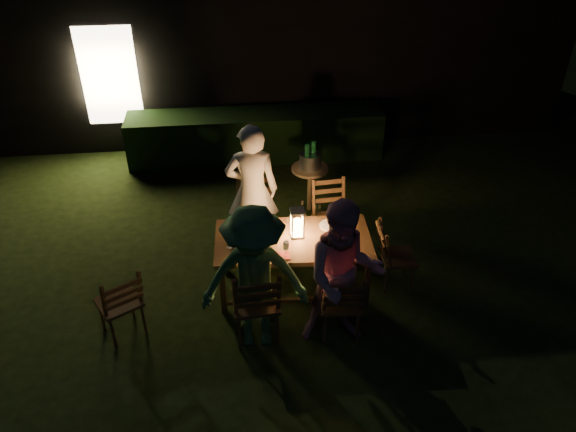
{
  "coord_description": "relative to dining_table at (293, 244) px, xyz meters",
  "views": [
    {
      "loc": [
        -0.87,
        -4.79,
        4.53
      ],
      "look_at": [
        -0.3,
        0.58,
        0.89
      ],
      "focal_mm": 35.0,
      "sensor_mm": 36.0,
      "label": 1
    }
  ],
  "objects": [
    {
      "name": "wineglass_c",
      "position": [
        0.29,
        -0.29,
        0.16
      ],
      "size": [
        0.06,
        0.06,
        0.18
      ],
      "primitive_type": null,
      "color": "#59070F",
      "rests_on": "dining_table"
    },
    {
      "name": "chair_near_left",
      "position": [
        -0.48,
        -0.75,
        -0.34
      ],
      "size": [
        0.51,
        0.54,
        1.08
      ],
      "rotation": [
        0.0,
        0.0,
        0.06
      ],
      "color": "#4A3218",
      "rests_on": "ground"
    },
    {
      "name": "person_house_side",
      "position": [
        -0.42,
        0.84,
        0.23
      ],
      "size": [
        0.67,
        0.45,
        1.79
      ],
      "primitive_type": "imported",
      "rotation": [
        0.0,
        0.0,
        3.1
      ],
      "color": "silver",
      "rests_on": "ground"
    },
    {
      "name": "plate_far_left",
      "position": [
        -0.54,
        0.24,
        0.08
      ],
      "size": [
        0.25,
        0.25,
        0.01
      ],
      "primitive_type": "cylinder",
      "color": "white",
      "rests_on": "dining_table"
    },
    {
      "name": "wineglass_e",
      "position": [
        -0.11,
        -0.3,
        0.16
      ],
      "size": [
        0.06,
        0.06,
        0.18
      ],
      "primitive_type": null,
      "color": "silver",
      "rests_on": "dining_table"
    },
    {
      "name": "ice_bucket",
      "position": [
        0.43,
        1.7,
        0.14
      ],
      "size": [
        0.3,
        0.3,
        0.22
      ],
      "primitive_type": "cylinder",
      "color": "#A5A8AD",
      "rests_on": "side_table"
    },
    {
      "name": "chair_spare",
      "position": [
        -1.91,
        -0.54,
        -0.38
      ],
      "size": [
        0.59,
        0.61,
        0.95
      ],
      "rotation": [
        0.0,
        0.0,
        0.52
      ],
      "color": "#4A3218",
      "rests_on": "ground"
    },
    {
      "name": "person_opp_right",
      "position": [
        0.42,
        -0.84,
        0.19
      ],
      "size": [
        0.86,
        0.68,
        1.71
      ],
      "primitive_type": "imported",
      "rotation": [
        0.0,
        0.0,
        -0.04
      ],
      "color": "#BA8095",
      "rests_on": "ground"
    },
    {
      "name": "wineglass_b",
      "position": [
        -0.72,
        -0.09,
        0.16
      ],
      "size": [
        0.06,
        0.06,
        0.18
      ],
      "primitive_type": null,
      "color": "#59070F",
      "rests_on": "dining_table"
    },
    {
      "name": "wineglass_a",
      "position": [
        -0.29,
        0.29,
        0.16
      ],
      "size": [
        0.06,
        0.06,
        0.18
      ],
      "primitive_type": null,
      "color": "#59070F",
      "rests_on": "dining_table"
    },
    {
      "name": "chair_far_left",
      "position": [
        -0.42,
        0.79,
        -0.35
      ],
      "size": [
        0.55,
        0.58,
        1.05
      ],
      "rotation": [
        0.0,
        0.0,
        2.96
      ],
      "color": "#4A3218",
      "rests_on": "ground"
    },
    {
      "name": "wineglass_d",
      "position": [
        0.63,
        0.16,
        0.16
      ],
      "size": [
        0.06,
        0.06,
        0.18
      ],
      "primitive_type": null,
      "color": "#59070F",
      "rests_on": "dining_table"
    },
    {
      "name": "chair_near_right",
      "position": [
        0.42,
        -0.79,
        -0.38
      ],
      "size": [
        0.46,
        0.49,
        0.96
      ],
      "rotation": [
        0.0,
        0.0,
        -0.06
      ],
      "color": "#4A3218",
      "rests_on": "ground"
    },
    {
      "name": "bottle_bucket_a",
      "position": [
        0.38,
        1.66,
        0.19
      ],
      "size": [
        0.07,
        0.07,
        0.32
      ],
      "primitive_type": "cylinder",
      "color": "#0F471E",
      "rests_on": "side_table"
    },
    {
      "name": "dining_table",
      "position": [
        0.0,
        0.0,
        0.0
      ],
      "size": [
        1.81,
        0.95,
        0.74
      ],
      "rotation": [
        0.0,
        0.0,
        -0.04
      ],
      "color": "#4A3218",
      "rests_on": "ground"
    },
    {
      "name": "garden_envelope",
      "position": [
        0.25,
        5.82,
        0.91
      ],
      "size": [
        40.0,
        40.0,
        3.2
      ],
      "color": "black",
      "rests_on": "ground"
    },
    {
      "name": "person_opp_left",
      "position": [
        -0.48,
        -0.8,
        0.18
      ],
      "size": [
        1.12,
        0.67,
        1.69
      ],
      "primitive_type": "imported",
      "rotation": [
        0.0,
        0.0,
        -0.04
      ],
      "color": "#39733D",
      "rests_on": "ground"
    },
    {
      "name": "chair_far_right",
      "position": [
        0.58,
        0.75,
        -0.37
      ],
      "size": [
        0.47,
        0.5,
        0.98
      ],
      "rotation": [
        0.0,
        0.0,
        3.22
      ],
      "color": "#4A3218",
      "rests_on": "ground"
    },
    {
      "name": "bottle_bucket_b",
      "position": [
        0.48,
        1.74,
        0.19
      ],
      "size": [
        0.07,
        0.07,
        0.32
      ],
      "primitive_type": "cylinder",
      "color": "#0F471E",
      "rests_on": "side_table"
    },
    {
      "name": "plate_near_left",
      "position": [
        -0.56,
        -0.2,
        0.08
      ],
      "size": [
        0.25,
        0.25,
        0.01
      ],
      "primitive_type": "cylinder",
      "color": "white",
      "rests_on": "dining_table"
    },
    {
      "name": "bottle_table",
      "position": [
        -0.25,
        0.01,
        0.21
      ],
      "size": [
        0.07,
        0.07,
        0.28
      ],
      "primitive_type": "cylinder",
      "color": "#0F471E",
      "rests_on": "dining_table"
    },
    {
      "name": "plate_far_right",
      "position": [
        0.46,
        0.2,
        0.08
      ],
      "size": [
        0.25,
        0.25,
        0.01
      ],
      "primitive_type": "cylinder",
      "color": "white",
      "rests_on": "dining_table"
    },
    {
      "name": "chair_end",
      "position": [
        1.23,
        -0.05,
        -0.4
      ],
      "size": [
        0.44,
        0.41,
        0.9
      ],
      "rotation": [
        0.0,
        0.0,
        -1.61
      ],
      "color": "#4A3218",
      "rests_on": "ground"
    },
    {
      "name": "phone",
      "position": [
        -0.63,
        -0.28,
        0.08
      ],
      "size": [
        0.14,
        0.07,
        0.01
      ],
      "primitive_type": "cube",
      "color": "black",
      "rests_on": "dining_table"
    },
    {
      "name": "lantern",
      "position": [
        0.05,
        0.05,
        0.23
      ],
      "size": [
        0.16,
        0.16,
        0.35
      ],
      "color": "white",
      "rests_on": "dining_table"
    },
    {
      "name": "napkin_left",
      "position": [
        -0.16,
        -0.31,
        0.08
      ],
      "size": [
        0.18,
        0.14,
        0.01
      ],
      "primitive_type": "cube",
      "color": "red",
      "rests_on": "dining_table"
    },
    {
      "name": "side_table",
      "position": [
        0.43,
        1.7,
        -0.05
      ],
      "size": [
        0.52,
        0.52,
        0.7
      ],
      "color": "olive",
      "rests_on": "ground"
    },
    {
      "name": "plate_near_right",
      "position": [
        0.44,
        -0.24,
        0.08
      ],
      "size": [
        0.25,
        0.25,
        0.01
      ],
      "primitive_type": "cylinder",
      "color": "white",
      "rests_on": "dining_table"
    },
    {
      "name": "napkin_right",
      "position": [
        0.54,
        -0.32,
        0.08
      ],
      "size": [
        0.18,
        0.14,
        0.01
      ],
      "primitive_type": "cube",
      "color": "red",
      "rests_on": "dining_table"
    }
  ]
}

